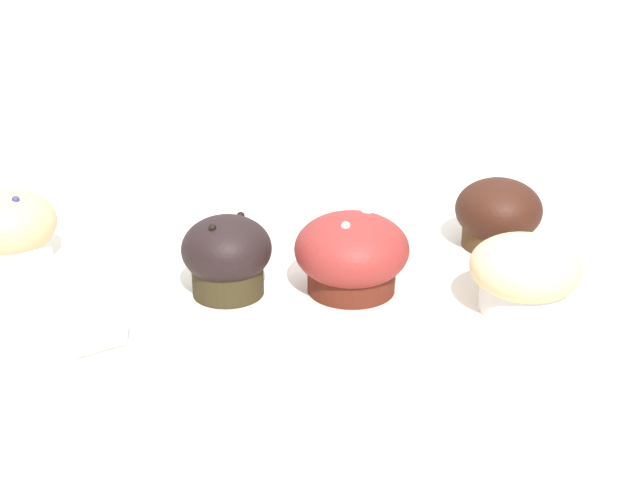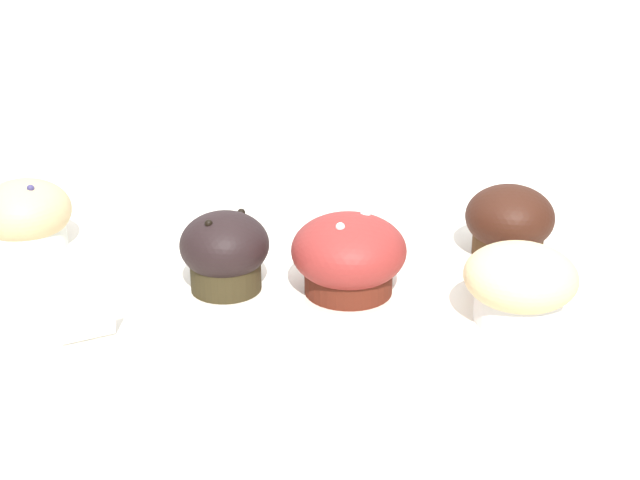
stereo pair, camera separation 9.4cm
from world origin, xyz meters
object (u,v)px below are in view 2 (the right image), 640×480
muffin_front_center (520,284)px  muffin_front_right (349,256)px  muffin_back_left (509,222)px  muffin_back_right (225,252)px  muffin_front_left (26,216)px

muffin_front_center → muffin_front_right: muffin_front_right is taller
muffin_back_left → muffin_back_right: bearing=-169.0°
muffin_back_right → muffin_back_left: bearing=11.0°
muffin_front_center → muffin_back_left: size_ratio=1.10×
muffin_front_left → muffin_front_center: bearing=-23.3°
muffin_front_left → muffin_front_right: (0.36, -0.14, 0.00)m
muffin_back_right → muffin_front_center: bearing=-18.3°
muffin_front_center → muffin_back_left: (0.03, 0.16, -0.00)m
muffin_front_right → muffin_front_center: bearing=-25.9°
muffin_front_center → muffin_back_left: 0.16m
muffin_front_center → muffin_front_left: (-0.51, 0.22, -0.00)m
muffin_front_left → muffin_front_right: bearing=-22.2°
muffin_front_center → muffin_back_right: bearing=161.7°
muffin_front_left → muffin_back_left: bearing=-6.8°
muffin_back_left → muffin_front_right: (-0.19, -0.08, 0.00)m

